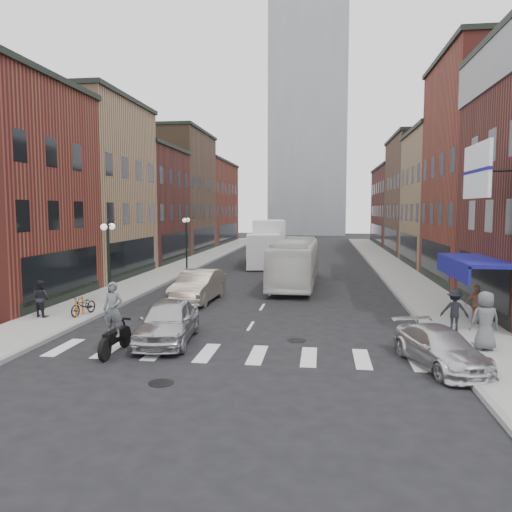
# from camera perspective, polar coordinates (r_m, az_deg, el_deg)

# --- Properties ---
(ground) EXTENTS (160.00, 160.00, 0.00)m
(ground) POSITION_cam_1_polar(r_m,az_deg,el_deg) (19.76, -1.05, -8.68)
(ground) COLOR black
(ground) RESTS_ON ground
(sidewalk_left) EXTENTS (3.00, 74.00, 0.15)m
(sidewalk_left) POSITION_cam_1_polar(r_m,az_deg,el_deg) (42.76, -7.90, -0.99)
(sidewalk_left) COLOR gray
(sidewalk_left) RESTS_ON ground
(sidewalk_right) EXTENTS (3.00, 74.00, 0.15)m
(sidewalk_right) POSITION_cam_1_polar(r_m,az_deg,el_deg) (41.60, 15.30, -1.31)
(sidewalk_right) COLOR gray
(sidewalk_right) RESTS_ON ground
(curb_left) EXTENTS (0.20, 74.00, 0.16)m
(curb_left) POSITION_cam_1_polar(r_m,az_deg,el_deg) (42.40, -5.95, -1.12)
(curb_left) COLOR gray
(curb_left) RESTS_ON ground
(curb_right) EXTENTS (0.20, 74.00, 0.16)m
(curb_right) POSITION_cam_1_polar(r_m,az_deg,el_deg) (41.43, 13.24, -1.39)
(curb_right) COLOR gray
(curb_right) RESTS_ON ground
(crosswalk_stripes) EXTENTS (12.00, 2.20, 0.01)m
(crosswalk_stripes) POSITION_cam_1_polar(r_m,az_deg,el_deg) (16.91, -2.60, -11.13)
(crosswalk_stripes) COLOR silver
(crosswalk_stripes) RESTS_ON ground
(bldg_left_mid_a) EXTENTS (10.30, 10.20, 12.30)m
(bldg_left_mid_a) POSITION_cam_1_polar(r_m,az_deg,el_deg) (37.51, -21.06, 7.11)
(bldg_left_mid_a) COLOR #9E7857
(bldg_left_mid_a) RESTS_ON ground
(bldg_left_mid_b) EXTENTS (10.30, 10.20, 10.30)m
(bldg_left_mid_b) POSITION_cam_1_polar(r_m,az_deg,el_deg) (46.52, -15.09, 5.66)
(bldg_left_mid_b) COLOR #421A17
(bldg_left_mid_b) RESTS_ON ground
(bldg_left_far_a) EXTENTS (10.30, 12.20, 13.30)m
(bldg_left_far_a) POSITION_cam_1_polar(r_m,az_deg,el_deg) (56.86, -10.83, 7.19)
(bldg_left_far_a) COLOR #4D3626
(bldg_left_far_a) RESTS_ON ground
(bldg_left_far_b) EXTENTS (10.30, 16.20, 11.30)m
(bldg_left_far_b) POSITION_cam_1_polar(r_m,az_deg,el_deg) (70.26, -7.20, 6.07)
(bldg_left_far_b) COLOR maroon
(bldg_left_far_b) RESTS_ON ground
(bldg_right_mid_b) EXTENTS (10.30, 10.20, 11.30)m
(bldg_right_mid_b) POSITION_cam_1_polar(r_m,az_deg,el_deg) (44.63, 23.47, 6.06)
(bldg_right_mid_b) COLOR #9E7857
(bldg_right_mid_b) RESTS_ON ground
(bldg_right_far_a) EXTENTS (10.30, 12.20, 12.30)m
(bldg_right_far_a) POSITION_cam_1_polar(r_m,az_deg,el_deg) (55.31, 20.37, 6.48)
(bldg_right_far_a) COLOR #4D3626
(bldg_right_far_a) RESTS_ON ground
(bldg_right_far_b) EXTENTS (10.30, 16.20, 10.30)m
(bldg_right_far_b) POSITION_cam_1_polar(r_m,az_deg,el_deg) (69.02, 17.77, 5.45)
(bldg_right_far_b) COLOR #421A17
(bldg_right_far_b) RESTS_ON ground
(awning_blue) EXTENTS (1.80, 5.00, 0.78)m
(awning_blue) POSITION_cam_1_polar(r_m,az_deg,el_deg) (22.39, 23.20, -0.62)
(awning_blue) COLOR navy
(awning_blue) RESTS_ON ground
(billboard_sign) EXTENTS (1.52, 3.00, 3.70)m
(billboard_sign) POSITION_cam_1_polar(r_m,az_deg,el_deg) (20.31, 24.17, 8.67)
(billboard_sign) COLOR black
(billboard_sign) RESTS_ON ground
(distant_tower) EXTENTS (14.00, 14.00, 50.00)m
(distant_tower) POSITION_cam_1_polar(r_m,az_deg,el_deg) (99.07, 6.03, 17.16)
(distant_tower) COLOR #9399A0
(distant_tower) RESTS_ON ground
(streetlamp_near) EXTENTS (0.32, 1.22, 4.11)m
(streetlamp_near) POSITION_cam_1_polar(r_m,az_deg,el_deg) (25.22, -16.51, 0.87)
(streetlamp_near) COLOR black
(streetlamp_near) RESTS_ON ground
(streetlamp_far) EXTENTS (0.32, 1.22, 4.11)m
(streetlamp_far) POSITION_cam_1_polar(r_m,az_deg,el_deg) (38.40, -7.97, 2.54)
(streetlamp_far) COLOR black
(streetlamp_far) RESTS_ON ground
(bike_rack) EXTENTS (0.08, 0.68, 0.80)m
(bike_rack) POSITION_cam_1_polar(r_m,az_deg,el_deg) (23.20, -19.53, -5.49)
(bike_rack) COLOR #D8590C
(bike_rack) RESTS_ON sidewalk_left
(box_truck) EXTENTS (3.30, 9.02, 3.82)m
(box_truck) POSITION_cam_1_polar(r_m,az_deg,el_deg) (42.23, 1.30, 1.45)
(box_truck) COLOR silver
(box_truck) RESTS_ON ground
(motorcycle_rider) EXTENTS (0.68, 2.38, 2.43)m
(motorcycle_rider) POSITION_cam_1_polar(r_m,az_deg,el_deg) (17.27, -15.93, -7.10)
(motorcycle_rider) COLOR black
(motorcycle_rider) RESTS_ON ground
(transit_bus) EXTENTS (2.73, 10.66, 2.95)m
(transit_bus) POSITION_cam_1_polar(r_m,az_deg,el_deg) (31.28, 4.46, -0.71)
(transit_bus) COLOR silver
(transit_bus) RESTS_ON ground
(sedan_left_near) EXTENTS (2.19, 4.64, 1.53)m
(sedan_left_near) POSITION_cam_1_polar(r_m,az_deg,el_deg) (18.44, -10.04, -7.34)
(sedan_left_near) COLOR silver
(sedan_left_near) RESTS_ON ground
(sedan_left_far) EXTENTS (2.06, 5.07, 1.64)m
(sedan_left_far) POSITION_cam_1_polar(r_m,az_deg,el_deg) (26.05, -6.64, -3.44)
(sedan_left_far) COLOR #BCAD98
(sedan_left_far) RESTS_ON ground
(curb_car) EXTENTS (2.75, 4.36, 1.18)m
(curb_car) POSITION_cam_1_polar(r_m,az_deg,el_deg) (16.43, 20.34, -9.83)
(curb_car) COLOR silver
(curb_car) RESTS_ON ground
(parked_bicycle) EXTENTS (0.86, 1.72, 0.86)m
(parked_bicycle) POSITION_cam_1_polar(r_m,az_deg,el_deg) (23.31, -19.10, -5.34)
(parked_bicycle) COLOR black
(parked_bicycle) RESTS_ON sidewalk_left
(ped_left_solo) EXTENTS (0.88, 0.67, 1.60)m
(ped_left_solo) POSITION_cam_1_polar(r_m,az_deg,el_deg) (23.57, -23.35, -4.46)
(ped_left_solo) COLOR black
(ped_left_solo) RESTS_ON sidewalk_left
(ped_right_a) EXTENTS (1.10, 0.69, 1.59)m
(ped_right_a) POSITION_cam_1_polar(r_m,az_deg,el_deg) (20.69, 21.75, -5.76)
(ped_right_a) COLOR black
(ped_right_a) RESTS_ON sidewalk_right
(ped_right_b) EXTENTS (0.96, 0.54, 1.58)m
(ped_right_b) POSITION_cam_1_polar(r_m,az_deg,el_deg) (22.19, 23.94, -5.10)
(ped_right_b) COLOR #92644A
(ped_right_b) RESTS_ON sidewalk_right
(ped_right_c) EXTENTS (1.04, 0.76, 1.96)m
(ped_right_c) POSITION_cam_1_polar(r_m,az_deg,el_deg) (18.26, 24.71, -6.72)
(ped_right_c) COLOR #52565A
(ped_right_c) RESTS_ON sidewalk_right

